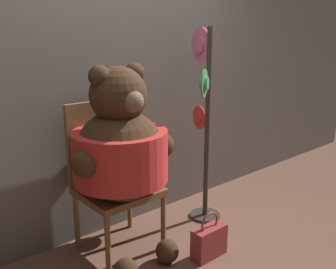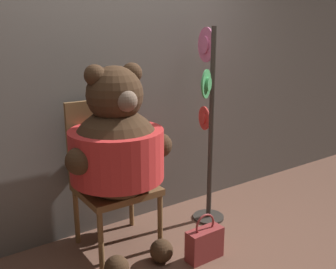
{
  "view_description": "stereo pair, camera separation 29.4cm",
  "coord_description": "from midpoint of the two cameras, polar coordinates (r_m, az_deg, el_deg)",
  "views": [
    {
      "loc": [
        -1.63,
        -1.83,
        1.63
      ],
      "look_at": [
        0.22,
        0.33,
        0.86
      ],
      "focal_mm": 40.0,
      "sensor_mm": 36.0,
      "label": 1
    },
    {
      "loc": [
        -1.4,
        -2.01,
        1.63
      ],
      "look_at": [
        0.22,
        0.33,
        0.86
      ],
      "focal_mm": 40.0,
      "sensor_mm": 36.0,
      "label": 2
    }
  ],
  "objects": [
    {
      "name": "ground_plane",
      "position": [
        2.94,
        -2.02,
        -18.61
      ],
      "size": [
        14.0,
        14.0,
        0.0
      ],
      "primitive_type": "plane",
      "color": "brown"
    },
    {
      "name": "wall_back",
      "position": [
        3.12,
        -11.55,
        10.26
      ],
      "size": [
        8.0,
        0.1,
        2.77
      ],
      "color": "#66605B",
      "rests_on": "ground_plane"
    },
    {
      "name": "chair",
      "position": [
        2.93,
        -11.58,
        -5.77
      ],
      "size": [
        0.56,
        0.51,
        1.14
      ],
      "color": "brown",
      "rests_on": "ground_plane"
    },
    {
      "name": "teddy_bear",
      "position": [
        2.69,
        -10.33,
        -2.36
      ],
      "size": [
        0.82,
        0.73,
        1.44
      ],
      "color": "#3D2819",
      "rests_on": "ground_plane"
    },
    {
      "name": "hat_display_rack",
      "position": [
        3.24,
        2.96,
        2.21
      ],
      "size": [
        0.39,
        0.44,
        1.69
      ],
      "color": "#332D28",
      "rests_on": "ground_plane"
    },
    {
      "name": "handbag_on_ground",
      "position": [
        2.91,
        3.31,
        -15.95
      ],
      "size": [
        0.28,
        0.12,
        0.37
      ],
      "color": "maroon",
      "rests_on": "ground_plane"
    }
  ]
}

